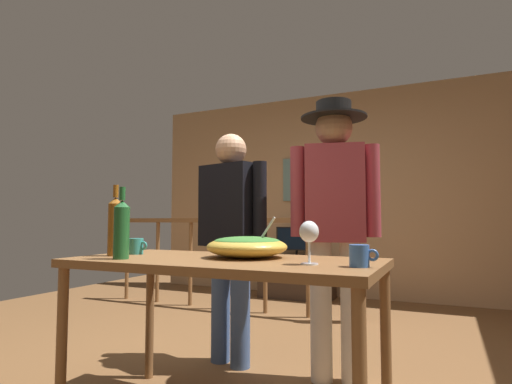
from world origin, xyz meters
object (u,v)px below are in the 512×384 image
Objects in this scene: wine_bottle_amber at (115,225)px; salad_bowl at (247,246)px; framed_picture at (308,179)px; wine_glass at (309,234)px; stair_railing at (263,251)px; mug_blue at (360,256)px; mug_teal at (136,246)px; flat_screen_tv at (296,240)px; tv_console at (297,278)px; person_standing_left at (231,226)px; serving_table at (224,275)px; person_standing_right at (335,212)px; wine_bottle_green at (122,228)px.

salad_bowl is at bearing 16.36° from wine_bottle_amber.
framed_picture is 3.75m from wine_glass.
stair_railing is 25.08× the size of mug_blue.
stair_railing is 25.28× the size of mug_teal.
stair_railing is 2.73m from mug_blue.
mug_blue is (1.39, -3.21, 0.10)m from flat_screen_tv.
person_standing_left is at bearing -81.29° from tv_console.
mug_blue is at bearing -0.98° from wine_glass.
stair_railing is (-0.11, -1.22, -0.87)m from framed_picture.
serving_table is 0.58m from mug_teal.
serving_table is at bearing -76.82° from flat_screen_tv.
person_standing_right is at bearing 65.89° from salad_bowl.
framed_picture reaches higher than wine_bottle_amber.
wine_bottle_green reaches higher than stair_railing.
salad_bowl is 0.42m from wine_glass.
salad_bowl is 0.64m from mug_teal.
stair_railing is at bearing -95.38° from framed_picture.
framed_picture is at bearing 107.65° from wine_glass.
flat_screen_tv is 1.43× the size of wine_bottle_green.
tv_console is 3.51m from wine_glass.
tv_console is at bearing -80.30° from person_standing_right.
wine_glass is at bearing 179.02° from mug_blue.
framed_picture reaches higher than serving_table.
wine_glass reaches higher than serving_table.
mug_blue is (0.59, -0.18, -0.02)m from salad_bowl.
person_standing_left is 0.92× the size of person_standing_right.
framed_picture reaches higher than salad_bowl.
mug_blue is at bearing -57.99° from stair_railing.
person_standing_left reaches higher than stair_railing.
flat_screen_tv is at bearing 110.28° from wine_glass.
stair_railing is at bearing 98.01° from wine_bottle_green.
wine_bottle_amber is 3.25× the size of mug_teal.
framed_picture is 0.47× the size of serving_table.
framed_picture reaches higher than tv_console.
person_standing_left is at bearing -14.59° from person_standing_right.
framed_picture is 0.85m from flat_screen_tv.
tv_console is 3.18m from mug_teal.
wine_glass is (0.38, -0.18, 0.07)m from salad_bowl.
serving_table is at bearing 172.69° from mug_blue.
person_standing_left is at bearing -81.18° from flat_screen_tv.
mug_teal is (0.03, 0.13, -0.11)m from wine_bottle_amber.
wine_glass is at bearing -72.35° from framed_picture.
mug_teal is 1.23m from mug_blue.
stair_railing is at bearing 111.96° from salad_bowl.
salad_bowl is (0.86, -2.13, 0.20)m from stair_railing.
framed_picture reaches higher than wine_bottle_green.
person_standing_right reaches higher than wine_bottle_amber.
tv_console is at bearing 103.05° from serving_table.
person_standing_left is (-0.44, 0.64, 0.08)m from salad_bowl.
stair_railing is 5.82× the size of flat_screen_tv.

